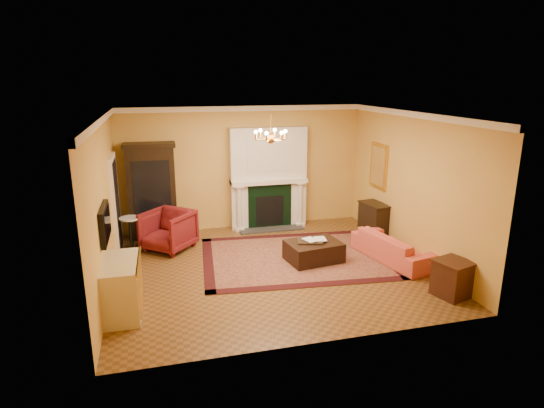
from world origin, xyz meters
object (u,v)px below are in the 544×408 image
object	(u,v)px
coral_sofa	(394,243)
console_table	(374,221)
end_table	(452,279)
china_cabinet	(152,193)
commode	(122,287)
wingback_armchair	(168,228)
pedestal_table	(131,232)
leather_ottoman	(314,251)

from	to	relation	value
coral_sofa	console_table	bearing A→B (deg)	-21.67
end_table	china_cabinet	bearing A→B (deg)	137.93
commode	console_table	bearing A→B (deg)	23.09
wingback_armchair	coral_sofa	bearing A→B (deg)	19.46
pedestal_table	console_table	xyz separation A→B (m)	(5.48, -0.49, -0.05)
end_table	leather_ottoman	size ratio (longest dim) A/B	0.57
console_table	end_table	bearing A→B (deg)	-99.78
coral_sofa	commode	bearing A→B (deg)	87.62
leather_ottoman	console_table	bearing A→B (deg)	20.03
wingback_armchair	console_table	bearing A→B (deg)	36.04
wingback_armchair	end_table	world-z (taller)	wingback_armchair
end_table	pedestal_table	bearing A→B (deg)	146.78
china_cabinet	wingback_armchair	size ratio (longest dim) A/B	2.21
wingback_armchair	pedestal_table	bearing A→B (deg)	-142.96
commode	console_table	size ratio (longest dim) A/B	1.45
pedestal_table	end_table	xyz separation A→B (m)	(5.42, -3.55, -0.15)
coral_sofa	pedestal_table	bearing A→B (deg)	58.76
pedestal_table	coral_sofa	distance (m)	5.56
console_table	leather_ottoman	size ratio (longest dim) A/B	0.76
wingback_armchair	commode	size ratio (longest dim) A/B	0.82
end_table	console_table	distance (m)	3.06
wingback_armchair	pedestal_table	xyz separation A→B (m)	(-0.79, 0.06, -0.03)
china_cabinet	end_table	size ratio (longest dim) A/B	3.51
commode	coral_sofa	world-z (taller)	commode
commode	coral_sofa	distance (m)	5.35
end_table	leather_ottoman	bearing A→B (deg)	130.94
china_cabinet	leather_ottoman	distance (m)	4.03
wingback_armchair	commode	xyz separation A→B (m)	(-0.82, -2.67, -0.05)
wingback_armchair	coral_sofa	size ratio (longest dim) A/B	0.50
commode	leather_ottoman	bearing A→B (deg)	19.65
pedestal_table	coral_sofa	world-z (taller)	pedestal_table
wingback_armchair	commode	bearing A→B (deg)	-65.72
pedestal_table	console_table	distance (m)	5.50
china_cabinet	commode	bearing A→B (deg)	-97.53
wingback_armchair	console_table	xyz separation A→B (m)	(4.69, -0.43, -0.08)
console_table	leather_ottoman	bearing A→B (deg)	-160.25
china_cabinet	coral_sofa	distance (m)	5.52
pedestal_table	leather_ottoman	distance (m)	3.94
console_table	coral_sofa	bearing A→B (deg)	-108.49
coral_sofa	end_table	size ratio (longest dim) A/B	3.16
china_cabinet	leather_ottoman	bearing A→B (deg)	-36.46
end_table	coral_sofa	bearing A→B (deg)	95.86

